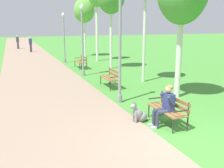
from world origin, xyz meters
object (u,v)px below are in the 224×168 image
object	(u,v)px
pedestrian_distant	(31,44)
park_bench_mid	(111,77)
lamp_post_far	(64,37)
birch_tree_sixth	(84,11)
park_bench_near	(169,108)
pedestrian_further_distant	(18,42)
lamp_post_mid	(82,40)
person_seated_on_near_bench	(165,104)
dog_grey	(139,114)
park_bench_far	(81,61)
lamp_post_near	(120,43)

from	to	relation	value
pedestrian_distant	park_bench_mid	bearing A→B (deg)	-82.18
park_bench_mid	lamp_post_far	world-z (taller)	lamp_post_far
lamp_post_far	birch_tree_sixth	xyz separation A→B (m)	(2.55, 3.28, 2.16)
birch_tree_sixth	pedestrian_distant	xyz separation A→B (m)	(-4.50, 5.40, -3.29)
park_bench_near	pedestrian_further_distant	bearing A→B (deg)	97.58
lamp_post_mid	lamp_post_far	bearing A→B (deg)	89.63
person_seated_on_near_bench	dog_grey	world-z (taller)	person_seated_on_near_bench
pedestrian_distant	pedestrian_further_distant	xyz separation A→B (m)	(-1.18, 4.13, 0.00)
park_bench_far	pedestrian_further_distant	size ratio (longest dim) A/B	0.91
dog_grey	pedestrian_further_distant	size ratio (longest dim) A/B	0.50
park_bench_far	lamp_post_mid	size ratio (longest dim) A/B	0.37
lamp_post_mid	lamp_post_far	distance (m)	5.70
park_bench_near	park_bench_mid	world-z (taller)	same
pedestrian_further_distant	lamp_post_near	bearing A→B (deg)	-82.89
lamp_post_far	birch_tree_sixth	bearing A→B (deg)	52.05
birch_tree_sixth	pedestrian_distant	bearing A→B (deg)	129.79
park_bench_near	person_seated_on_near_bench	size ratio (longest dim) A/B	1.20
lamp_post_mid	birch_tree_sixth	size ratio (longest dim) A/B	0.77
dog_grey	pedestrian_distant	world-z (taller)	pedestrian_distant
lamp_post_mid	lamp_post_far	world-z (taller)	lamp_post_mid
park_bench_mid	park_bench_far	distance (m)	5.81
lamp_post_mid	pedestrian_distant	xyz separation A→B (m)	(-1.91, 14.37, -1.25)
lamp_post_near	pedestrian_distant	size ratio (longest dim) A/B	2.69
park_bench_mid	lamp_post_mid	size ratio (longest dim) A/B	0.37
park_bench_far	pedestrian_further_distant	world-z (taller)	pedestrian_further_distant
person_seated_on_near_bench	lamp_post_near	bearing A→B (deg)	97.09
lamp_post_near	dog_grey	bearing A→B (deg)	-96.64
dog_grey	pedestrian_further_distant	distance (m)	26.52
park_bench_far	pedestrian_distant	size ratio (longest dim) A/B	0.91
lamp_post_far	pedestrian_further_distant	bearing A→B (deg)	103.70
person_seated_on_near_bench	lamp_post_near	distance (m)	3.15
lamp_post_near	pedestrian_further_distant	xyz separation A→B (m)	(-3.02, 24.20, -1.45)
pedestrian_distant	person_seated_on_near_bench	bearing A→B (deg)	-84.54
park_bench_far	lamp_post_mid	distance (m)	3.07
person_seated_on_near_bench	lamp_post_near	world-z (taller)	lamp_post_near
pedestrian_further_distant	park_bench_mid	bearing A→B (deg)	-80.60
dog_grey	lamp_post_near	bearing A→B (deg)	83.36
park_bench_far	lamp_post_near	xyz separation A→B (m)	(-0.63, -8.26, 1.78)
dog_grey	pedestrian_further_distant	world-z (taller)	pedestrian_further_distant
park_bench_mid	park_bench_far	size ratio (longest dim) A/B	1.00
person_seated_on_near_bench	dog_grey	size ratio (longest dim) A/B	1.51
park_bench_mid	lamp_post_mid	world-z (taller)	lamp_post_mid
park_bench_far	person_seated_on_near_bench	bearing A→B (deg)	-91.55
park_bench_mid	park_bench_far	world-z (taller)	same
park_bench_mid	birch_tree_sixth	xyz separation A→B (m)	(2.08, 12.22, 3.62)
lamp_post_near	pedestrian_further_distant	size ratio (longest dim) A/B	2.69
birch_tree_sixth	park_bench_far	bearing A→B (deg)	-107.55
park_bench_mid	pedestrian_distant	distance (m)	17.79
lamp_post_mid	person_seated_on_near_bench	bearing A→B (deg)	-88.16
lamp_post_far	person_seated_on_near_bench	bearing A→B (deg)	-89.06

